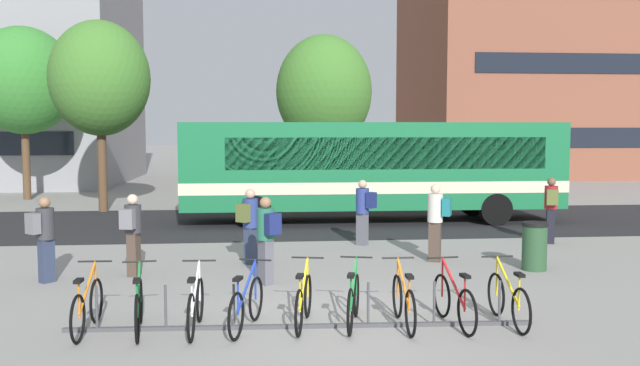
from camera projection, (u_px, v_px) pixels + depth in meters
name	position (u px, v px, depth m)	size (l,w,h in m)	color
ground	(336.00, 321.00, 10.66)	(200.00, 200.00, 0.00)	gray
bus_lane_asphalt	(296.00, 222.00, 21.59)	(80.00, 7.20, 0.01)	#232326
city_bus	(370.00, 167.00, 21.66)	(12.05, 2.69, 3.20)	#196B3D
bike_rack	(301.00, 322.00, 10.29)	(7.17, 0.36, 0.70)	#47474C
parked_bicycle_orange_0	(87.00, 307.00, 10.05)	(0.52, 1.72, 0.99)	black
parked_bicycle_green_1	(139.00, 307.00, 10.05)	(0.52, 1.72, 0.99)	black
parked_bicycle_white_2	(196.00, 306.00, 10.11)	(0.52, 1.72, 0.99)	black
parked_bicycle_blue_3	(246.00, 305.00, 10.18)	(0.65, 1.67, 0.99)	black
parked_bicycle_yellow_4	(304.00, 302.00, 10.35)	(0.55, 1.70, 0.99)	black
parked_bicycle_green_5	(353.00, 301.00, 10.40)	(0.59, 1.69, 0.99)	black
parked_bicycle_orange_6	(404.00, 302.00, 10.34)	(0.52, 1.72, 0.99)	black
parked_bicycle_red_7	(454.00, 302.00, 10.36)	(0.52, 1.72, 0.99)	black
parked_bicycle_yellow_8	(508.00, 300.00, 10.45)	(0.52, 1.72, 0.99)	black
commuter_teal_pack_0	(437.00, 217.00, 15.26)	(0.60, 0.50, 1.78)	#47382D
commuter_olive_pack_1	(249.00, 221.00, 14.98)	(0.56, 0.60, 1.69)	#2D3851
commuter_navy_pack_2	(267.00, 234.00, 13.04)	(0.54, 0.61, 1.72)	#565660
commuter_navy_pack_3	(364.00, 208.00, 17.38)	(0.60, 0.57, 1.70)	#565660
commuter_grey_pack_4	(44.00, 233.00, 13.21)	(0.58, 0.59, 1.70)	#2D3851
commuter_grey_pack_5	(132.00, 229.00, 13.76)	(0.43, 0.58, 1.70)	#47382D
commuter_olive_pack_6	(551.00, 206.00, 17.63)	(0.46, 0.59, 1.74)	black
trash_bin	(534.00, 246.00, 14.43)	(0.55, 0.55, 1.03)	#284C2D
street_tree_0	(324.00, 92.00, 28.85)	(4.10, 4.10, 6.97)	brown
street_tree_1	(23.00, 81.00, 27.93)	(4.19, 4.19, 7.20)	brown
street_tree_2	(100.00, 79.00, 23.97)	(3.52, 3.52, 6.83)	brown
building_right_wing	(610.00, 48.00, 43.88)	(25.45, 13.43, 16.28)	brown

